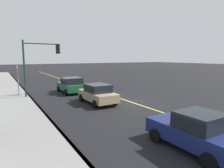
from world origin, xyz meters
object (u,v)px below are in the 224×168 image
Objects in this scene: car_tan at (98,94)px; street_sign_post at (18,78)px; car_green at (71,85)px; car_navy at (195,131)px; traffic_light_mast at (39,59)px.

street_sign_post reaches higher than car_tan.
car_green is 14.84m from car_navy.
car_tan is 1.07× the size of car_navy.
car_navy is 0.73× the size of traffic_light_mast.
car_tan is at bearing -138.57° from street_sign_post.
car_green is at bearing 0.30° from car_navy.
traffic_light_mast reaches higher than street_sign_post.
car_tan is (-5.64, -0.29, -0.03)m from car_green.
street_sign_post is at bearing 18.49° from car_navy.
traffic_light_mast reaches higher than car_navy.
car_green is 0.97× the size of car_tan.
traffic_light_mast is (5.06, 3.48, 2.81)m from car_tan.
car_green reaches higher than car_tan.
car_tan is 6.75m from traffic_light_mast.
car_green is 1.04× the size of car_navy.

